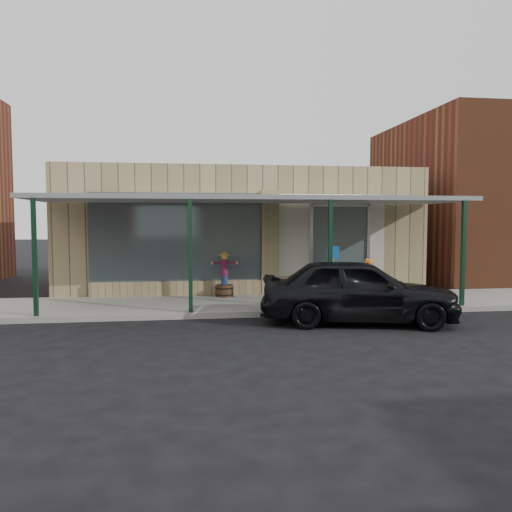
{
  "coord_description": "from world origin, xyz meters",
  "views": [
    {
      "loc": [
        -1.88,
        -10.37,
        2.44
      ],
      "look_at": [
        -0.08,
        2.6,
        1.52
      ],
      "focal_mm": 35.0,
      "sensor_mm": 36.0,
      "label": 1
    }
  ],
  "objects": [
    {
      "name": "block_buildings_near",
      "position": [
        2.01,
        9.2,
        3.77
      ],
      "size": [
        61.0,
        8.0,
        8.0
      ],
      "color": "brown",
      "rests_on": "ground"
    },
    {
      "name": "ground",
      "position": [
        0.0,
        0.0,
        0.0
      ],
      "size": [
        120.0,
        120.0,
        0.0
      ],
      "primitive_type": "plane",
      "color": "black",
      "rests_on": "ground"
    },
    {
      "name": "parked_sedan",
      "position": [
        2.16,
        1.0,
        0.79
      ],
      "size": [
        4.9,
        2.78,
        1.57
      ],
      "rotation": [
        0.0,
        0.0,
        1.36
      ],
      "color": "black",
      "rests_on": "ground"
    },
    {
      "name": "storefront",
      "position": [
        -0.0,
        8.16,
        2.09
      ],
      "size": [
        12.0,
        6.25,
        4.2
      ],
      "color": "tan",
      "rests_on": "ground"
    },
    {
      "name": "barrel_pumpkin",
      "position": [
        3.9,
        3.5,
        0.4
      ],
      "size": [
        0.73,
        0.73,
        0.69
      ],
      "rotation": [
        0.0,
        0.0,
        -0.31
      ],
      "color": "#4F2D1F",
      "rests_on": "sidewalk"
    },
    {
      "name": "sidewalk",
      "position": [
        0.0,
        3.6,
        0.07
      ],
      "size": [
        40.0,
        3.2,
        0.15
      ],
      "primitive_type": "cube",
      "color": "gray",
      "rests_on": "ground"
    },
    {
      "name": "awning",
      "position": [
        0.0,
        3.56,
        3.01
      ],
      "size": [
        12.0,
        3.0,
        3.04
      ],
      "color": "slate",
      "rests_on": "ground"
    },
    {
      "name": "handicap_sign",
      "position": [
        2.1,
        2.86,
        1.18
      ],
      "size": [
        0.33,
        0.07,
        1.6
      ],
      "rotation": [
        0.0,
        0.0,
        -0.14
      ],
      "color": "gray",
      "rests_on": "sidewalk"
    },
    {
      "name": "barrel_scarecrow",
      "position": [
        -0.76,
        4.66,
        0.62
      ],
      "size": [
        0.82,
        0.67,
        1.38
      ],
      "rotation": [
        0.0,
        0.0,
        0.3
      ],
      "color": "#4F2D1F",
      "rests_on": "sidewalk"
    }
  ]
}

